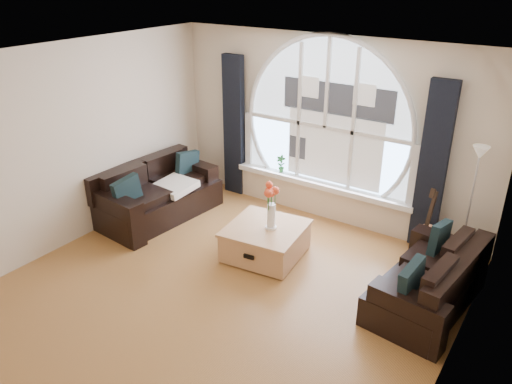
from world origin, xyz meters
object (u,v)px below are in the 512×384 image
at_px(potted_plant, 281,164).
at_px(vase_flowers, 271,201).
at_px(floor_lamp, 470,207).
at_px(sofa_left, 158,192).
at_px(sofa_right, 428,276).
at_px(guitar, 430,224).
at_px(coffee_chest, 266,240).

bearing_deg(potted_plant, vase_flowers, -62.93).
height_order(vase_flowers, floor_lamp, floor_lamp).
distance_m(sofa_left, potted_plant, 1.95).
bearing_deg(sofa_right, potted_plant, 160.93).
bearing_deg(guitar, floor_lamp, 45.55).
bearing_deg(vase_flowers, guitar, 32.36).
xyz_separation_m(sofa_right, coffee_chest, (-2.08, -0.11, -0.16)).
distance_m(sofa_left, guitar, 3.92).
xyz_separation_m(floor_lamp, potted_plant, (-2.86, 0.18, -0.11)).
bearing_deg(sofa_right, vase_flowers, -169.88).
bearing_deg(sofa_left, vase_flowers, 3.91).
relative_size(sofa_right, floor_lamp, 1.01).
relative_size(sofa_left, vase_flowers, 2.67).
bearing_deg(vase_flowers, sofa_left, 178.80).
height_order(coffee_chest, vase_flowers, vase_flowers).
distance_m(sofa_left, sofa_right, 4.07).
height_order(sofa_right, coffee_chest, sofa_right).
distance_m(coffee_chest, guitar, 2.12).
height_order(sofa_left, guitar, guitar).
relative_size(floor_lamp, potted_plant, 5.71).
relative_size(sofa_left, coffee_chest, 1.94).
xyz_separation_m(sofa_left, vase_flowers, (2.06, -0.04, 0.42)).
bearing_deg(coffee_chest, sofa_right, -3.69).
distance_m(vase_flowers, guitar, 2.05).
bearing_deg(sofa_right, floor_lamp, 91.92).
xyz_separation_m(coffee_chest, guitar, (1.79, 1.09, 0.29)).
height_order(sofa_left, potted_plant, potted_plant).
distance_m(coffee_chest, vase_flowers, 0.59).
bearing_deg(coffee_chest, guitar, 24.60).
bearing_deg(vase_flowers, floor_lamp, 31.26).
xyz_separation_m(coffee_chest, potted_plant, (-0.67, 1.47, 0.45)).
distance_m(sofa_left, coffee_chest, 1.99).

